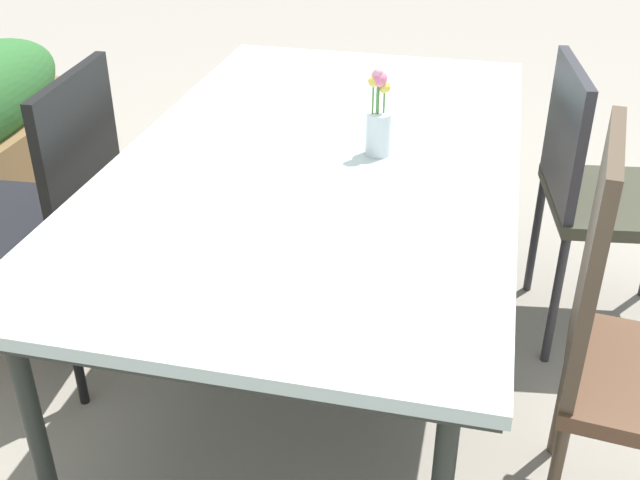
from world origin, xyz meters
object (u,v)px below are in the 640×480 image
at_px(flower_vase, 378,120).
at_px(potted_plant, 456,123).
at_px(dining_table, 320,167).
at_px(chair_far_side, 45,206).
at_px(chair_near_left, 628,338).
at_px(chair_near_right, 601,185).

bearing_deg(flower_vase, potted_plant, -4.65).
height_order(dining_table, potted_plant, dining_table).
distance_m(chair_far_side, potted_plant, 2.09).
distance_m(chair_far_side, chair_near_left, 1.60).
height_order(dining_table, chair_far_side, chair_far_side).
height_order(chair_near_right, flower_vase, flower_vase).
bearing_deg(chair_near_left, chair_near_right, -174.07).
bearing_deg(chair_near_left, dining_table, -110.87).
relative_size(chair_far_side, potted_plant, 2.34).
bearing_deg(dining_table, chair_near_left, -117.41).
height_order(chair_near_left, potted_plant, chair_near_left).
bearing_deg(chair_near_right, flower_vase, -67.10).
height_order(chair_far_side, potted_plant, chair_far_side).
relative_size(chair_near_left, potted_plant, 2.50).
distance_m(chair_near_right, flower_vase, 0.81).
bearing_deg(dining_table, chair_far_side, 98.95).
bearing_deg(flower_vase, dining_table, 98.99).
bearing_deg(potted_plant, chair_far_side, 148.68).
xyz_separation_m(chair_far_side, potted_plant, (1.76, -1.07, -0.33)).
xyz_separation_m(flower_vase, potted_plant, (1.61, -0.13, -0.62)).
height_order(dining_table, chair_near_right, chair_near_right).
distance_m(dining_table, flower_vase, 0.21).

